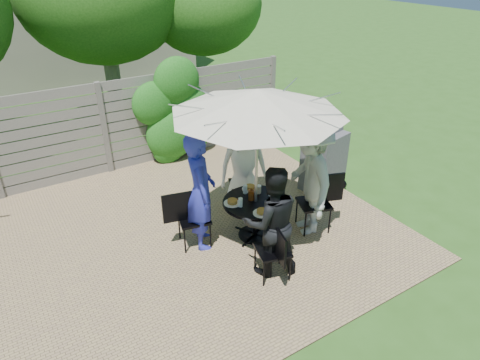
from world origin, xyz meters
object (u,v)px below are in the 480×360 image
chair_right (314,213)px  patio_table (255,212)px  person_right (309,179)px  glass_front (267,205)px  glass_back (245,189)px  person_front (271,222)px  bbq_grill (324,156)px  plate_back (250,188)px  glass_left (240,202)px  plate_right (279,197)px  umbrella (258,102)px  syrup_jug (251,195)px  chair_left (193,229)px  plate_front (262,212)px  person_left (200,192)px  person_back (244,166)px  plate_left (232,202)px  coffee_cup (259,190)px  chair_front (273,261)px  chair_back (242,192)px  glass_right (270,192)px

chair_right → patio_table: bearing=-0.1°
person_right → glass_front: (-0.77, 0.00, -0.22)m
patio_table → glass_back: glass_back is taller
person_front → bbq_grill: bearing=-127.9°
plate_back → glass_left: 0.53m
plate_right → glass_left: (-0.62, 0.11, 0.05)m
umbrella → glass_back: (-0.01, 0.28, -1.49)m
plate_right → syrup_jug: syrup_jug is taller
chair_left → glass_left: size_ratio=6.71×
plate_front → person_left: bearing=136.8°
patio_table → person_left: 0.95m
person_back → person_front: size_ratio=1.02×
plate_left → glass_back: size_ratio=1.86×
umbrella → glass_back: 1.51m
person_right → glass_left: 1.12m
patio_table → glass_back: (-0.01, 0.28, 0.27)m
glass_back → coffee_cup: 0.21m
plate_right → patio_table: bearing=160.3°
person_right → glass_back: (-0.79, 0.56, -0.22)m
plate_back → coffee_cup: (0.05, -0.17, 0.04)m
person_right → plate_back: bearing=-113.4°
glass_left → chair_front: bearing=-92.8°
chair_back → chair_front: 1.93m
umbrella → person_left: umbrella is taller
person_front → chair_right: size_ratio=1.67×
chair_left → chair_right: bearing=-6.8°
glass_front → syrup_jug: bearing=98.3°
umbrella → person_back: 1.61m
chair_back → glass_left: size_ratio=6.26×
person_right → plate_front: 0.94m
chair_right → glass_right: size_ratio=6.95×
glass_back → glass_left: bearing=-132.7°
umbrella → chair_front: umbrella is taller
plate_back → glass_back: bearing=-156.0°
plate_front → glass_right: (0.40, 0.35, 0.05)m
glass_front → person_right: bearing=-0.0°
plate_left → person_left: bearing=160.3°
umbrella → person_right: (0.78, -0.28, -1.27)m
person_front → plate_back: 1.20m
person_left → glass_front: 0.99m
chair_left → syrup_jug: chair_left is taller
chair_right → person_right: (-0.13, 0.05, 0.64)m
chair_left → person_right: person_right is taller
person_back → plate_front: size_ratio=6.34×
person_right → chair_right: bearing=90.0°
plate_back → glass_back: size_ratio=1.86×
umbrella → person_back: umbrella is taller
glass_right → chair_right: bearing=-28.1°
person_front → glass_left: 0.78m
person_front → glass_left: person_front is taller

